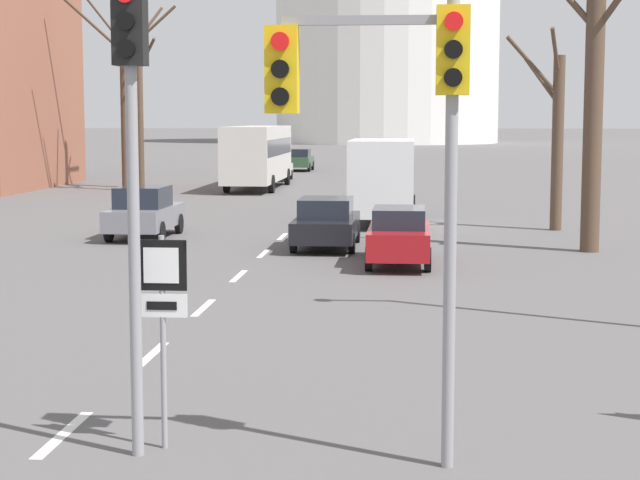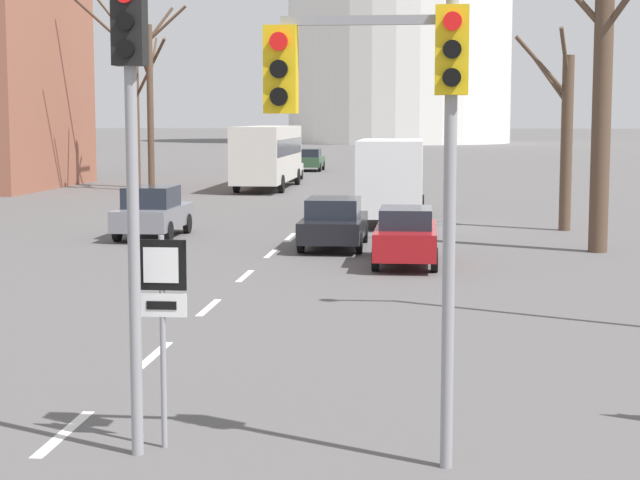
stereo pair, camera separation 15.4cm
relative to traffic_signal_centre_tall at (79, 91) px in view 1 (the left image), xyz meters
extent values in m
cube|color=silver|center=(-0.54, 0.73, -4.23)|extent=(0.16, 2.00, 0.01)
cube|color=silver|center=(-0.54, 5.23, -4.23)|extent=(0.16, 2.00, 0.01)
cube|color=silver|center=(-0.54, 9.73, -4.23)|extent=(0.16, 2.00, 0.01)
cube|color=silver|center=(-0.54, 14.23, -4.23)|extent=(0.16, 2.00, 0.01)
cube|color=silver|center=(-0.54, 18.73, -4.23)|extent=(0.16, 2.00, 0.01)
cube|color=silver|center=(-0.54, 23.23, -4.23)|extent=(0.16, 2.00, 0.01)
cube|color=silver|center=(-0.54, 27.73, -4.23)|extent=(0.16, 2.00, 0.01)
cube|color=silver|center=(-0.54, 32.23, -4.23)|extent=(0.16, 2.00, 0.01)
cylinder|color=gray|center=(0.60, 0.01, -1.45)|extent=(0.14, 0.14, 5.58)
cube|color=black|center=(0.60, 0.01, 0.77)|extent=(0.36, 0.28, 0.96)
cylinder|color=black|center=(0.60, -0.16, 0.77)|extent=(0.20, 0.06, 0.20)
cylinder|color=black|center=(0.60, -0.16, 0.47)|extent=(0.20, 0.06, 0.20)
cylinder|color=gray|center=(4.21, -0.10, -1.61)|extent=(0.14, 0.14, 5.25)
cube|color=yellow|center=(4.21, -0.10, 0.43)|extent=(0.36, 0.28, 0.96)
cylinder|color=red|center=(4.21, -0.27, 0.73)|extent=(0.20, 0.06, 0.20)
cylinder|color=black|center=(4.21, -0.27, 0.43)|extent=(0.20, 0.06, 0.20)
cylinder|color=black|center=(4.21, -0.27, 0.13)|extent=(0.20, 0.06, 0.20)
cube|color=gray|center=(3.27, -0.10, 0.76)|extent=(1.87, 0.10, 0.10)
cube|color=yellow|center=(2.34, -0.10, 0.23)|extent=(0.36, 0.28, 0.96)
cylinder|color=red|center=(2.34, -0.27, 0.53)|extent=(0.20, 0.06, 0.20)
cylinder|color=black|center=(2.34, -0.27, 0.23)|extent=(0.20, 0.06, 0.20)
cylinder|color=black|center=(2.34, -0.27, -0.07)|extent=(0.20, 0.06, 0.20)
cylinder|color=gray|center=(0.85, 0.30, -2.95)|extent=(0.07, 0.07, 2.57)
cube|color=black|center=(0.85, 0.28, -2.02)|extent=(0.60, 0.03, 0.60)
cube|color=white|center=(0.85, 0.26, -2.02)|extent=(0.42, 0.01, 0.42)
cube|color=white|center=(0.85, 0.28, -2.50)|extent=(0.60, 0.03, 0.28)
cube|color=black|center=(0.85, 0.26, -2.50)|extent=(0.36, 0.01, 0.10)
cube|color=silver|center=(-4.88, 55.22, -3.57)|extent=(1.70, 4.03, 0.71)
cube|color=#1E232D|center=(-4.88, 55.02, -2.85)|extent=(1.45, 1.94, 0.72)
cylinder|color=black|center=(-5.68, 56.47, -3.92)|extent=(0.18, 0.62, 0.62)
cylinder|color=black|center=(-4.08, 56.47, -3.92)|extent=(0.18, 0.62, 0.62)
cylinder|color=black|center=(-5.68, 53.97, -3.92)|extent=(0.18, 0.62, 0.62)
cylinder|color=black|center=(-4.08, 53.97, -3.92)|extent=(0.18, 0.62, 0.62)
cube|color=slate|center=(-5.03, 22.56, -3.56)|extent=(1.78, 4.33, 0.68)
cube|color=#1E232D|center=(-5.03, 22.34, -2.87)|extent=(1.51, 2.08, 0.69)
cylinder|color=black|center=(-5.88, 23.90, -3.90)|extent=(0.18, 0.68, 0.68)
cylinder|color=black|center=(-4.19, 23.90, -3.90)|extent=(0.18, 0.68, 0.68)
cylinder|color=black|center=(-5.88, 21.21, -3.90)|extent=(0.18, 0.68, 0.68)
cylinder|color=black|center=(-4.19, 21.21, -3.90)|extent=(0.18, 0.68, 0.68)
cube|color=#2D4C33|center=(-4.74, 67.64, -3.54)|extent=(1.88, 4.53, 0.71)
cube|color=#1E232D|center=(-4.74, 67.41, -2.89)|extent=(1.60, 2.18, 0.59)
cylinder|color=black|center=(-5.63, 69.04, -3.90)|extent=(0.18, 0.67, 0.67)
cylinder|color=black|center=(-3.86, 69.04, -3.90)|extent=(0.18, 0.67, 0.67)
cylinder|color=black|center=(-5.63, 66.23, -3.90)|extent=(0.18, 0.67, 0.67)
cylinder|color=black|center=(-3.86, 66.23, -3.90)|extent=(0.18, 0.67, 0.67)
cube|color=black|center=(1.17, 20.35, -3.61)|extent=(1.81, 4.55, 0.63)
cube|color=#1E232D|center=(1.17, 20.13, -3.00)|extent=(1.54, 2.18, 0.59)
cylinder|color=black|center=(0.31, 21.76, -3.93)|extent=(0.18, 0.62, 0.62)
cylinder|color=black|center=(2.02, 21.76, -3.93)|extent=(0.18, 0.62, 0.62)
cylinder|color=black|center=(0.31, 18.94, -3.93)|extent=(0.18, 0.62, 0.62)
cylinder|color=black|center=(2.02, 18.94, -3.93)|extent=(0.18, 0.62, 0.62)
cube|color=maroon|center=(3.42, 16.73, -3.56)|extent=(1.61, 4.36, 0.71)
cube|color=#1E232D|center=(3.42, 16.51, -2.94)|extent=(1.37, 2.09, 0.53)
cylinder|color=black|center=(2.67, 18.08, -3.92)|extent=(0.18, 0.64, 0.64)
cylinder|color=black|center=(4.18, 18.08, -3.92)|extent=(0.18, 0.64, 0.64)
cylinder|color=black|center=(2.67, 15.38, -3.92)|extent=(0.18, 0.64, 0.64)
cylinder|color=black|center=(4.18, 15.38, -3.92)|extent=(0.18, 0.64, 0.64)
cube|color=beige|center=(-4.85, 47.07, -2.26)|extent=(2.50, 10.80, 3.00)
cube|color=black|center=(-4.85, 47.07, -1.88)|extent=(2.52, 10.26, 0.90)
cylinder|color=black|center=(-6.05, 50.85, -3.76)|extent=(0.26, 0.96, 0.96)
cylinder|color=black|center=(-3.65, 50.85, -3.76)|extent=(0.26, 0.96, 0.96)
cylinder|color=black|center=(-6.05, 43.83, -3.76)|extent=(0.26, 0.96, 0.96)
cylinder|color=black|center=(-3.65, 43.83, -3.76)|extent=(0.26, 0.96, 0.96)
cube|color=#333842|center=(2.66, 30.94, -2.75)|extent=(2.20, 2.00, 2.10)
cube|color=white|center=(2.66, 27.34, -2.45)|extent=(2.30, 5.20, 2.70)
cylinder|color=black|center=(1.56, 30.94, -3.80)|extent=(0.24, 0.88, 0.88)
cylinder|color=black|center=(3.76, 30.94, -3.80)|extent=(0.24, 0.88, 0.88)
cylinder|color=black|center=(1.56, 25.91, -3.80)|extent=(0.24, 0.88, 0.88)
cylinder|color=black|center=(3.76, 25.91, -3.80)|extent=(0.24, 0.88, 0.88)
cylinder|color=brown|center=(-10.89, 44.81, 0.21)|extent=(0.35, 0.35, 8.90)
cylinder|color=brown|center=(-11.76, 45.63, 3.62)|extent=(1.76, 1.81, 3.63)
cylinder|color=brown|center=(-12.19, 43.85, 4.42)|extent=(2.57, 2.15, 3.76)
cylinder|color=brown|center=(-10.99, 45.96, 2.80)|extent=(0.30, 2.39, 2.69)
cylinder|color=brown|center=(-11.44, 44.25, 4.56)|extent=(1.17, 1.26, 2.65)
cylinder|color=brown|center=(-11.40, 46.53, 3.31)|extent=(0.93, 3.55, 3.35)
cylinder|color=brown|center=(9.01, 20.02, -0.31)|extent=(0.55, 0.55, 7.86)
cylinder|color=brown|center=(-12.56, 47.85, 0.09)|extent=(0.47, 0.47, 8.64)
cylinder|color=brown|center=(-14.20, 47.12, 4.97)|extent=(3.32, 1.77, 3.29)
cylinder|color=brown|center=(-11.05, 47.81, 4.60)|extent=(3.12, 0.24, 2.75)
cylinder|color=brown|center=(-11.57, 48.48, 4.50)|extent=(2.05, 1.49, 3.04)
cylinder|color=brown|center=(-11.29, 46.66, 2.53)|extent=(2.40, 2.70, 3.03)
cylinder|color=brown|center=(8.81, 26.14, -1.18)|extent=(0.41, 0.41, 6.10)
cylinder|color=brown|center=(8.60, 25.65, 1.94)|extent=(0.53, 1.10, 1.67)
cylinder|color=brown|center=(7.85, 25.73, 1.48)|extent=(1.98, 1.03, 2.05)
cylinder|color=brown|center=(8.26, 26.81, 1.06)|extent=(1.11, 1.53, 1.69)
cylinder|color=silver|center=(-0.54, 160.68, 7.55)|extent=(35.36, 35.36, 23.57)
camera|label=1|loc=(3.79, -11.94, -0.30)|focal=60.00mm
camera|label=2|loc=(3.95, -11.92, -0.30)|focal=60.00mm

